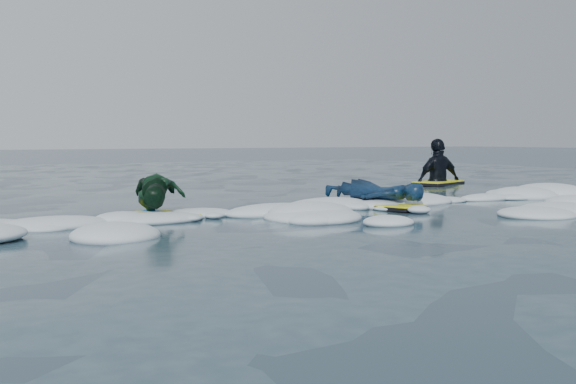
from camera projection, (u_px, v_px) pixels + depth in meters
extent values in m
plane|color=#172338|center=(369.00, 223.00, 8.40)|extent=(120.00, 120.00, 0.00)
cube|color=black|center=(387.00, 207.00, 10.03)|extent=(0.82, 1.12, 0.05)
cube|color=#FDFF15|center=(387.00, 204.00, 10.03)|extent=(0.79, 1.10, 0.02)
imported|color=navy|center=(376.00, 192.00, 10.23)|extent=(1.04, 1.61, 0.36)
cube|color=black|center=(165.00, 216.00, 8.89)|extent=(0.70, 1.00, 0.05)
cube|color=#FDFF15|center=(165.00, 213.00, 8.89)|extent=(0.68, 0.98, 0.02)
cube|color=blue|center=(165.00, 212.00, 8.89)|extent=(0.36, 0.88, 0.01)
imported|color=#0E3419|center=(159.00, 194.00, 9.04)|extent=(1.12, 1.51, 0.52)
cube|color=black|center=(438.00, 183.00, 15.18)|extent=(1.38, 1.06, 0.06)
cube|color=#FDFF15|center=(438.00, 181.00, 15.18)|extent=(1.35, 1.03, 0.02)
imported|color=black|center=(438.00, 182.00, 15.18)|extent=(1.09, 0.48, 1.83)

